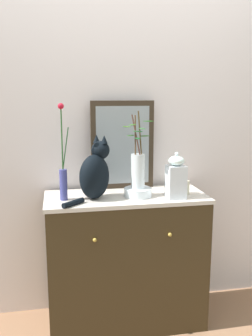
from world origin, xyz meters
TOP-DOWN VIEW (x-y plane):
  - ground_plane at (0.00, 0.00)m, footprint 6.00×6.00m
  - wall_back at (0.00, 0.29)m, footprint 4.40×0.08m
  - sideboard at (0.00, -0.00)m, footprint 1.04×0.46m
  - mirror_leaning at (0.01, 0.20)m, footprint 0.43×0.03m
  - cat_sitting at (-0.20, -0.03)m, footprint 0.34×0.32m
  - vase_slim_green at (-0.40, -0.03)m, footprint 0.07×0.05m
  - bowl_porcelain at (0.07, -0.04)m, footprint 0.18×0.18m
  - vase_glass_clear at (0.07, -0.04)m, footprint 0.19×0.18m
  - jar_lidded_porcelain at (0.30, -0.11)m, footprint 0.11×0.11m
  - candle_pillar at (0.39, -0.04)m, footprint 0.05×0.05m

SIDE VIEW (x-z plane):
  - ground_plane at x=0.00m, z-range 0.00..0.00m
  - sideboard at x=0.00m, z-range 0.00..0.90m
  - bowl_porcelain at x=0.07m, z-range 0.90..0.95m
  - candle_pillar at x=0.39m, z-range 0.89..0.99m
  - jar_lidded_porcelain at x=0.30m, z-range 0.88..1.17m
  - vase_slim_green at x=-0.40m, z-range 0.76..1.35m
  - cat_sitting at x=-0.20m, z-range 0.86..1.26m
  - vase_glass_clear at x=0.07m, z-range 0.84..1.33m
  - mirror_leaning at x=0.01m, z-range 0.90..1.50m
  - wall_back at x=0.00m, z-range 0.00..2.60m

